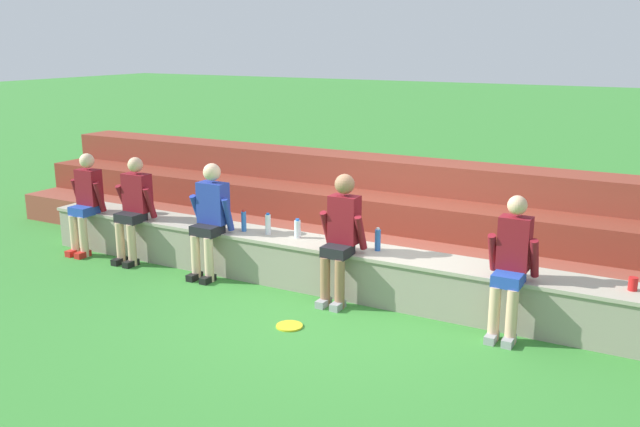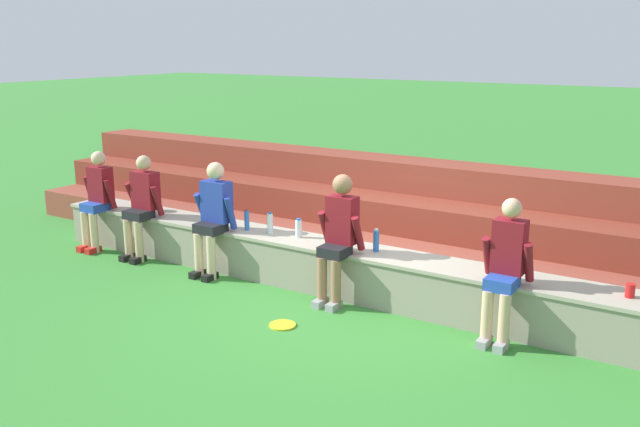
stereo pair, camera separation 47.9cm
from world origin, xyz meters
name	(u,v)px [view 1 (the left image)]	position (x,y,z in m)	size (l,w,h in m)	color
ground_plane	(350,303)	(0.00, 0.00, 0.00)	(80.00, 80.00, 0.00)	#388433
stone_seating_wall	(362,271)	(0.00, 0.28, 0.29)	(9.21, 0.60, 0.56)	gray
brick_bleachers	(415,222)	(0.00, 1.94, 0.48)	(12.58, 1.91, 1.24)	brown
person_far_left	(86,201)	(-3.99, -0.04, 0.73)	(0.50, 0.49, 1.37)	beige
person_left_of_center	(134,206)	(-3.16, 0.00, 0.75)	(0.54, 0.51, 1.38)	#DBAD89
person_center	(210,216)	(-1.91, -0.01, 0.77)	(0.55, 0.51, 1.41)	beige
person_right_of_center	(341,234)	(-0.13, 0.01, 0.78)	(0.50, 0.54, 1.43)	#996B4C
person_far_right	(511,264)	(1.74, -0.01, 0.74)	(0.48, 0.54, 1.40)	#DBAD89
water_bottle_mid_right	(297,229)	(-0.87, 0.32, 0.67)	(0.08, 0.08, 0.23)	silver
water_bottle_center_gap	(268,224)	(-1.26, 0.27, 0.68)	(0.07, 0.07, 0.27)	silver
water_bottle_near_left	(244,221)	(-1.59, 0.25, 0.68)	(0.06, 0.06, 0.27)	blue
water_bottle_mid_left	(378,240)	(0.18, 0.31, 0.68)	(0.07, 0.07, 0.26)	blue
plastic_cup_left_end	(633,284)	(2.81, 0.31, 0.62)	(0.09, 0.09, 0.13)	red
frisbee	(289,326)	(-0.25, -0.89, 0.01)	(0.27, 0.27, 0.02)	yellow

